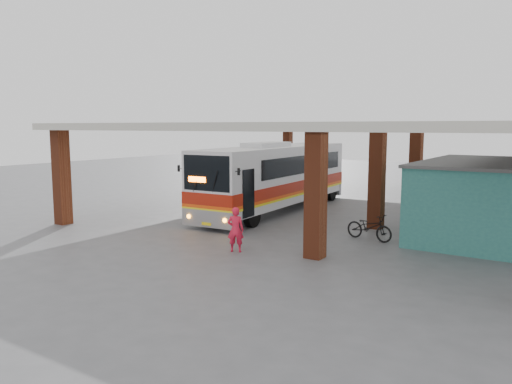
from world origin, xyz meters
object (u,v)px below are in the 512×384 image
object	(u,v)px
pedestrian	(236,230)
coach_bus	(276,177)
red_chair	(435,213)
motorcycle	(369,227)

from	to	relation	value
pedestrian	coach_bus	bearing A→B (deg)	-93.98
coach_bus	pedestrian	size ratio (longest dim) A/B	7.80
pedestrian	red_chair	xyz separation A→B (m)	(4.43, 10.44, -0.48)
motorcycle	pedestrian	distance (m)	5.59
coach_bus	red_chair	bearing A→B (deg)	12.28
red_chair	motorcycle	bearing A→B (deg)	-87.23
coach_bus	red_chair	xyz separation A→B (m)	(7.76, 2.12, -1.49)
motorcycle	red_chair	world-z (taller)	motorcycle
coach_bus	motorcycle	bearing A→B (deg)	-33.00
motorcycle	pedestrian	world-z (taller)	pedestrian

